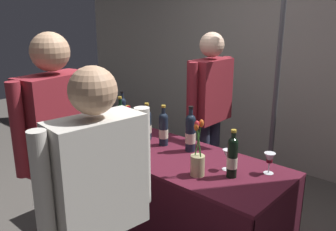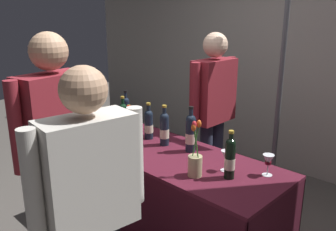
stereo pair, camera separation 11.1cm
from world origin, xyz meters
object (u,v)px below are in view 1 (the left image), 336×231
object	(u,v)px
display_bottle_0	(121,118)
wine_glass_near_taster	(270,159)
wine_glass_mid	(227,155)
flower_vase	(198,161)
featured_wine_bottle	(128,126)
taster_foreground_right	(99,198)
tasting_table	(168,180)
wine_glass_near_vendor	(97,123)
booth_signpost	(278,67)
vendor_presenter	(210,103)

from	to	relation	value
display_bottle_0	wine_glass_near_taster	world-z (taller)	display_bottle_0
wine_glass_mid	flower_vase	xyz separation A→B (m)	(-0.10, -0.21, -0.00)
featured_wine_bottle	taster_foreground_right	xyz separation A→B (m)	(0.89, -0.97, 0.07)
tasting_table	taster_foreground_right	world-z (taller)	taster_foreground_right
wine_glass_near_vendor	booth_signpost	xyz separation A→B (m)	(1.17, 1.05, 0.50)
featured_wine_bottle	flower_vase	bearing A→B (deg)	-9.59
display_bottle_0	booth_signpost	size ratio (longest dim) A/B	0.16
display_bottle_0	wine_glass_mid	bearing A→B (deg)	-0.29
wine_glass_near_taster	wine_glass_mid	bearing A→B (deg)	-150.25
featured_wine_bottle	booth_signpost	bearing A→B (deg)	49.39
wine_glass_mid	taster_foreground_right	world-z (taller)	taster_foreground_right
display_bottle_0	taster_foreground_right	distance (m)	1.49
wine_glass_near_taster	booth_signpost	bearing A→B (deg)	114.44
wine_glass_near_vendor	wine_glass_mid	bearing A→B (deg)	6.20
featured_wine_bottle	flower_vase	size ratio (longest dim) A/B	0.79
tasting_table	display_bottle_0	bearing A→B (deg)	175.34
wine_glass_near_vendor	wine_glass_near_taster	distance (m)	1.55
wine_glass_near_vendor	vendor_presenter	distance (m)	1.07
featured_wine_bottle	flower_vase	xyz separation A→B (m)	(0.85, -0.14, -0.02)
wine_glass_near_vendor	wine_glass_mid	xyz separation A→B (m)	(1.28, 0.14, 0.01)
wine_glass_mid	flower_vase	bearing A→B (deg)	-115.36
taster_foreground_right	tasting_table	bearing A→B (deg)	30.69
wine_glass_near_taster	featured_wine_bottle	bearing A→B (deg)	-170.38
flower_vase	vendor_presenter	size ratio (longest dim) A/B	0.23
tasting_table	display_bottle_0	distance (m)	0.72
wine_glass_near_vendor	wine_glass_near_taster	world-z (taller)	wine_glass_near_taster
display_bottle_0	vendor_presenter	size ratio (longest dim) A/B	0.21
wine_glass_mid	wine_glass_near_taster	distance (m)	0.28
wine_glass_near_vendor	wine_glass_mid	world-z (taller)	wine_glass_mid
tasting_table	vendor_presenter	world-z (taller)	vendor_presenter
wine_glass_mid	vendor_presenter	bearing A→B (deg)	132.78
wine_glass_mid	wine_glass_near_taster	world-z (taller)	same
vendor_presenter	booth_signpost	bearing A→B (deg)	108.25
vendor_presenter	taster_foreground_right	bearing A→B (deg)	18.32
wine_glass_near_vendor	vendor_presenter	xyz separation A→B (m)	(0.61, 0.86, 0.13)
display_bottle_0	flower_vase	xyz separation A→B (m)	(1.02, -0.21, -0.04)
booth_signpost	flower_vase	bearing A→B (deg)	-89.39
tasting_table	wine_glass_mid	bearing A→B (deg)	4.96
wine_glass_near_taster	flower_vase	size ratio (longest dim) A/B	0.38
tasting_table	wine_glass_near_vendor	size ratio (longest dim) A/B	14.71
wine_glass_mid	taster_foreground_right	distance (m)	1.04
vendor_presenter	wine_glass_near_vendor	bearing A→B (deg)	-36.27
wine_glass_near_vendor	wine_glass_near_taster	bearing A→B (deg)	10.32
wine_glass_near_taster	booth_signpost	size ratio (longest dim) A/B	0.07
display_bottle_0	wine_glass_near_vendor	distance (m)	0.22
tasting_table	flower_vase	distance (m)	0.56
display_bottle_0	wine_glass_near_taster	distance (m)	1.37
flower_vase	booth_signpost	world-z (taller)	booth_signpost
tasting_table	wine_glass_mid	xyz separation A→B (m)	(0.51, 0.04, 0.34)
flower_vase	vendor_presenter	bearing A→B (deg)	121.53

